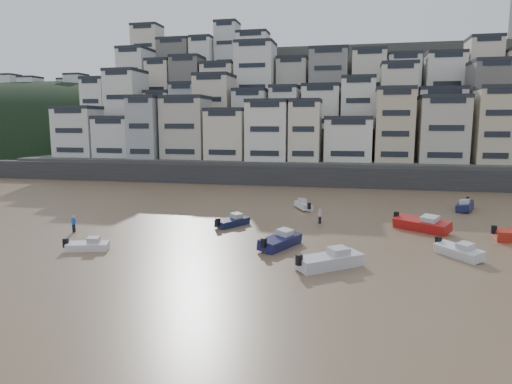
% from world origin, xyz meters
% --- Properties ---
extents(ground, '(400.00, 400.00, 0.00)m').
position_xyz_m(ground, '(0.00, 0.00, 0.00)').
color(ground, olive).
rests_on(ground, ground).
extents(sea_strip, '(340.00, 340.00, 0.00)m').
position_xyz_m(sea_strip, '(-110.00, 145.00, 0.01)').
color(sea_strip, slate).
rests_on(sea_strip, ground).
extents(harbor_wall, '(140.00, 3.00, 3.50)m').
position_xyz_m(harbor_wall, '(10.00, 65.00, 1.75)').
color(harbor_wall, '#38383A').
rests_on(harbor_wall, ground).
extents(hillside, '(141.04, 66.00, 50.00)m').
position_xyz_m(hillside, '(14.73, 104.84, 13.01)').
color(hillside, '#4C4C47').
rests_on(hillside, ground).
extents(headland, '(216.00, 135.00, 53.33)m').
position_xyz_m(headland, '(-95.00, 135.00, 0.02)').
color(headland, black).
rests_on(headland, ground).
extents(boat_a, '(5.81, 5.20, 1.61)m').
position_xyz_m(boat_a, '(11.10, 18.54, 0.81)').
color(boat_a, silver).
rests_on(boat_a, ground).
extents(boat_b, '(4.02, 4.65, 1.27)m').
position_xyz_m(boat_b, '(21.46, 23.68, 0.64)').
color(boat_b, silver).
rests_on(boat_b, ground).
extents(boat_c, '(3.86, 5.83, 1.52)m').
position_xyz_m(boat_c, '(6.41, 23.55, 0.76)').
color(boat_c, '#161744').
rests_on(boat_c, ground).
extents(boat_e, '(6.29, 5.34, 1.71)m').
position_xyz_m(boat_e, '(19.77, 33.05, 0.86)').
color(boat_e, '#A81614').
rests_on(boat_e, ground).
extents(boat_f, '(3.59, 4.74, 1.25)m').
position_xyz_m(boat_f, '(-0.06, 31.00, 0.63)').
color(boat_f, '#131A3B').
rests_on(boat_f, ground).
extents(boat_h, '(3.21, 4.63, 1.21)m').
position_xyz_m(boat_h, '(6.41, 42.57, 0.61)').
color(boat_h, silver).
rests_on(boat_h, ground).
extents(boat_i, '(3.47, 5.72, 1.48)m').
position_xyz_m(boat_i, '(26.80, 46.10, 0.74)').
color(boat_i, '#151A42').
rests_on(boat_i, ground).
extents(boat_j, '(4.14, 2.31, 1.07)m').
position_xyz_m(boat_j, '(-10.00, 18.96, 0.54)').
color(boat_j, white).
rests_on(boat_j, ground).
extents(person_blue, '(0.44, 0.44, 1.74)m').
position_xyz_m(person_blue, '(-15.30, 24.85, 0.87)').
color(person_blue, blue).
rests_on(person_blue, ground).
extents(person_pink, '(0.44, 0.44, 1.74)m').
position_xyz_m(person_pink, '(9.15, 34.28, 0.87)').
color(person_pink, pink).
rests_on(person_pink, ground).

